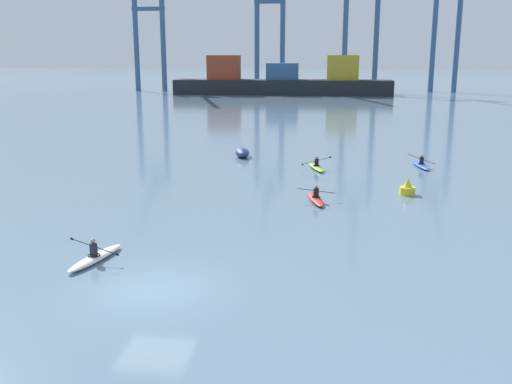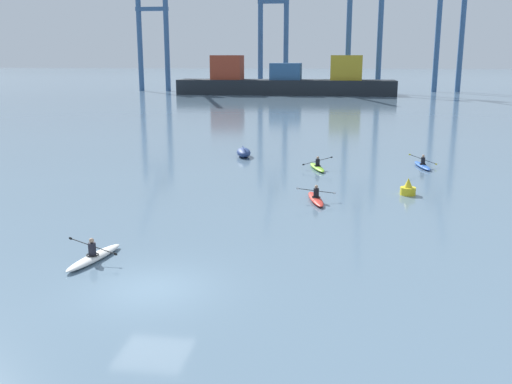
# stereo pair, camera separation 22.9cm
# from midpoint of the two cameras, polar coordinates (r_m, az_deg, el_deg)

# --- Properties ---
(ground_plane) EXTENTS (800.00, 800.00, 0.00)m
(ground_plane) POSITION_cam_midpoint_polar(r_m,az_deg,el_deg) (20.36, -10.54, -9.51)
(ground_plane) COLOR slate
(container_barge) EXTENTS (46.48, 8.20, 8.28)m
(container_barge) POSITION_cam_midpoint_polar(r_m,az_deg,el_deg) (125.08, 2.61, 10.98)
(container_barge) COLOR #1E2328
(container_barge) RESTS_ON ground
(gantry_crane_west) EXTENTS (7.77, 19.06, 31.75)m
(gantry_crane_west) POSITION_cam_midpoint_polar(r_m,az_deg,el_deg) (140.33, -10.81, 16.30)
(gantry_crane_west) COLOR #335684
(gantry_crane_west) RESTS_ON ground
(gantry_crane_west_mid) EXTENTS (7.33, 17.02, 31.98)m
(gantry_crane_west_mid) POSITION_cam_midpoint_polar(r_m,az_deg,el_deg) (140.04, 1.33, 16.83)
(gantry_crane_west_mid) COLOR #335684
(gantry_crane_west_mid) RESTS_ON ground
(gantry_crane_east_mid) EXTENTS (8.09, 19.94, 37.45)m
(gantry_crane_east_mid) POSITION_cam_midpoint_polar(r_m,az_deg,el_deg) (133.92, 10.50, 17.65)
(gantry_crane_east_mid) COLOR #335684
(gantry_crane_east_mid) RESTS_ON ground
(gantry_crane_east) EXTENTS (6.46, 17.35, 33.27)m
(gantry_crane_east) POSITION_cam_midpoint_polar(r_m,az_deg,el_deg) (140.97, 18.58, 16.41)
(gantry_crane_east) COLOR #335684
(gantry_crane_east) RESTS_ON ground
(capsized_dinghy) EXTENTS (1.70, 2.79, 0.76)m
(capsized_dinghy) POSITION_cam_midpoint_polar(r_m,az_deg,el_deg) (46.04, -1.53, 3.98)
(capsized_dinghy) COLOR navy
(capsized_dinghy) RESTS_ON ground
(channel_buoy) EXTENTS (0.90, 0.90, 1.00)m
(channel_buoy) POSITION_cam_midpoint_polar(r_m,az_deg,el_deg) (34.36, 14.73, 0.34)
(channel_buoy) COLOR yellow
(channel_buoy) RESTS_ON ground
(kayak_lime) EXTENTS (2.17, 3.43, 0.95)m
(kayak_lime) POSITION_cam_midpoint_polar(r_m,az_deg,el_deg) (41.12, 5.88, 2.53)
(kayak_lime) COLOR #7ABC2D
(kayak_lime) RESTS_ON ground
(kayak_white) EXTENTS (2.22, 3.45, 0.95)m
(kayak_white) POSITION_cam_midpoint_polar(r_m,az_deg,el_deg) (23.45, -16.04, -6.25)
(kayak_white) COLOR silver
(kayak_white) RESTS_ON ground
(kayak_red) EXTENTS (2.23, 3.45, 0.95)m
(kayak_red) POSITION_cam_midpoint_polar(r_m,az_deg,el_deg) (31.89, 5.79, -0.62)
(kayak_red) COLOR red
(kayak_red) RESTS_ON ground
(kayak_blue) EXTENTS (2.16, 3.45, 1.05)m
(kayak_blue) POSITION_cam_midpoint_polar(r_m,az_deg,el_deg) (43.29, 16.03, 2.62)
(kayak_blue) COLOR #2856B2
(kayak_blue) RESTS_ON ground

